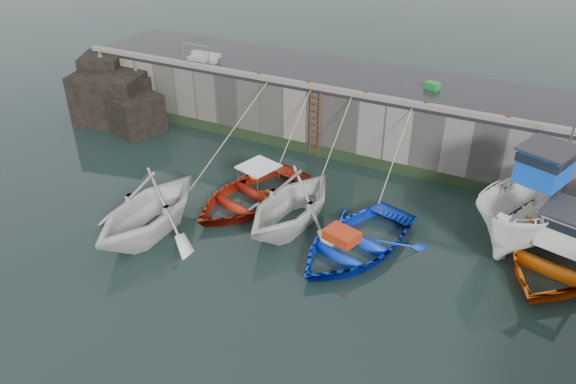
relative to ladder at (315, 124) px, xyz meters
The scene contains 24 objects.
ground 10.24m from the ladder, 78.60° to the right, with size 120.00×120.00×0.00m, color black.
quay_back 3.27m from the ladder, 52.28° to the left, with size 30.00×5.00×3.00m, color slate.
road_back 3.59m from the ladder, 52.28° to the left, with size 30.00×5.00×0.16m, color black.
kerb_back 2.62m from the ladder, ahead, with size 30.00×0.30×0.20m, color slate.
algae_back 2.41m from the ladder, ahead, with size 30.00×0.08×0.50m, color black.
rock_outcrop 10.95m from the ladder, behind, with size 5.85×4.24×3.41m.
ladder is the anchor object (origin of this frame).
boat_near_white 8.98m from the ladder, 108.14° to the right, with size 4.54×5.27×2.77m, color silver.
boat_near_white_rope 4.31m from the ladder, 133.43° to the right, with size 0.04×6.53×3.10m, color tan, non-canonical shape.
boat_near_blue 5.19m from the ladder, 96.43° to the right, with size 3.94×5.52×1.14m, color #A01F0D.
boat_near_blue_rope 2.05m from the ladder, 115.47° to the right, with size 0.04×3.60×3.10m, color tan, non-canonical shape.
boat_near_blacktrim 6.12m from the ladder, 73.70° to the right, with size 4.32×5.00×2.64m, color silver.
boat_near_blacktrim_rope 2.77m from the ladder, 42.94° to the right, with size 0.04×4.17×3.10m, color tan, non-canonical shape.
boat_near_navy 7.56m from the ladder, 54.16° to the right, with size 3.94×5.52×1.14m, color #0D37CB.
boat_near_navy_rope 4.91m from the ladder, 21.48° to the right, with size 0.04×4.42×3.10m, color tan, non-canonical shape.
boat_far_white 10.08m from the ladder, 12.41° to the right, with size 5.08×7.83×5.83m.
boat_far_orange 11.46m from the ladder, 17.11° to the right, with size 6.39×7.78×4.40m.
fish_crate 5.44m from the ladder, 29.41° to the left, with size 0.61×0.41×0.30m, color #167C2D.
railing 7.10m from the ladder, 168.83° to the left, with size 1.60×1.05×1.00m.
bollard_a 3.47m from the ladder, behind, with size 0.18×0.18×0.28m, color #3F1E0F.
bollard_b 1.81m from the ladder, 146.14° to the left, with size 0.18×0.18×0.28m, color #3F1E0F.
bollard_c 2.81m from the ladder, ahead, with size 0.18×0.18×0.28m, color #3F1E0F.
bollard_d 5.11m from the ladder, ahead, with size 0.18×0.18×0.28m, color #3F1E0F.
bollard_e 8.19m from the ladder, ahead, with size 0.18×0.18×0.28m, color #3F1E0F.
Camera 1 is at (7.47, -11.41, 11.94)m, focal length 35.00 mm.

